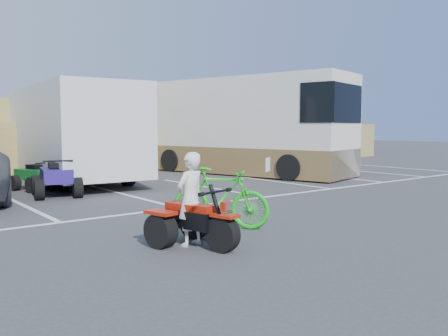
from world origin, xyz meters
TOP-DOWN VIEW (x-y plane):
  - ground at (0.00, 0.00)m, footprint 100.00×100.00m
  - parking_stripes at (0.87, 4.07)m, footprint 28.00×5.16m
  - grass_embankment at (0.00, 15.48)m, footprint 40.00×8.50m
  - red_trike_atv at (-1.64, -0.76)m, footprint 1.38×1.64m
  - rider at (-1.68, -0.62)m, footprint 0.60×0.47m
  - green_dirt_bike at (-0.52, 0.13)m, footprint 1.49×1.82m
  - cargo_trailer at (-0.06, 8.61)m, footprint 3.11×6.89m
  - rv_motorhome at (6.23, 8.42)m, footprint 5.09×10.49m
  - quad_atv_blue at (-1.58, 5.92)m, footprint 1.48×1.78m
  - quad_atv_green at (-1.67, 7.52)m, footprint 1.34×1.54m

SIDE VIEW (x-z plane):
  - ground at x=0.00m, z-range 0.00..0.00m
  - red_trike_atv at x=-1.64m, z-range -0.46..0.46m
  - quad_atv_blue at x=-1.58m, z-range -0.51..0.51m
  - quad_atv_green at x=-1.67m, z-range -0.42..0.42m
  - parking_stripes at x=0.87m, z-range 0.00..0.01m
  - green_dirt_bike at x=-0.52m, z-range 0.00..1.11m
  - rider at x=-1.68m, z-range 0.00..1.47m
  - grass_embankment at x=0.00m, z-range -0.13..2.97m
  - rv_motorhome at x=6.23m, z-range -0.24..3.42m
  - cargo_trailer at x=-0.06m, z-range 0.13..3.27m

